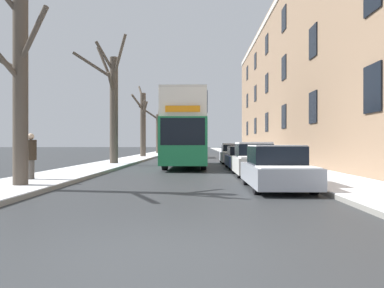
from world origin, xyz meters
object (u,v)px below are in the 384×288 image
(parked_car_2, at_px, (241,158))
(parked_car_3, at_px, (233,154))
(pedestrian_left_sidewalk, at_px, (31,156))
(parked_car_0, at_px, (276,169))
(bare_tree_left_0, at_px, (18,81))
(parked_car_1, at_px, (254,160))
(oncoming_van, at_px, (184,147))
(bare_tree_left_3, at_px, (158,131))
(double_decker_bus, at_px, (186,127))
(bare_tree_left_2, at_px, (143,122))
(bare_tree_left_1, at_px, (113,103))

(parked_car_2, height_order, parked_car_3, parked_car_3)
(pedestrian_left_sidewalk, bearing_deg, parked_car_0, -104.95)
(parked_car_3, bearing_deg, bare_tree_left_0, -116.99)
(pedestrian_left_sidewalk, bearing_deg, parked_car_1, -73.32)
(bare_tree_left_0, bearing_deg, oncoming_van, 81.45)
(bare_tree_left_0, xyz_separation_m, bare_tree_left_3, (-0.08, 41.44, -0.13))
(bare_tree_left_0, height_order, pedestrian_left_sidewalk, bare_tree_left_0)
(bare_tree_left_3, distance_m, oncoming_van, 14.43)
(double_decker_bus, bearing_deg, parked_car_0, -74.06)
(oncoming_van, xyz_separation_m, pedestrian_left_sidewalk, (-4.65, -25.88, -0.15))
(bare_tree_left_0, xyz_separation_m, bare_tree_left_2, (-0.09, 26.97, 0.26))
(parked_car_0, bearing_deg, parked_car_2, 90.00)
(bare_tree_left_2, height_order, bare_tree_left_3, bare_tree_left_2)
(parked_car_0, distance_m, pedestrian_left_sidewalk, 8.89)
(bare_tree_left_3, bearing_deg, oncoming_van, -72.58)
(double_decker_bus, relative_size, parked_car_1, 2.55)
(parked_car_0, distance_m, oncoming_van, 27.75)
(bare_tree_left_0, relative_size, double_decker_bus, 0.71)
(bare_tree_left_1, xyz_separation_m, bare_tree_left_3, (-0.01, 28.09, -0.89))
(parked_car_0, xyz_separation_m, pedestrian_left_sidewalk, (-8.75, 1.56, 0.36))
(bare_tree_left_0, relative_size, parked_car_2, 1.72)
(bare_tree_left_3, relative_size, pedestrian_left_sidewalk, 3.72)
(parked_car_0, height_order, parked_car_2, parked_car_0)
(bare_tree_left_1, bearing_deg, bare_tree_left_3, 90.02)
(bare_tree_left_0, relative_size, parked_car_0, 1.73)
(double_decker_bus, xyz_separation_m, parked_car_0, (3.34, -11.68, -1.87))
(bare_tree_left_3, distance_m, parked_car_3, 26.67)
(parked_car_0, bearing_deg, bare_tree_left_2, 107.49)
(bare_tree_left_3, bearing_deg, parked_car_3, -71.62)
(bare_tree_left_2, xyz_separation_m, double_decker_bus, (5.04, -14.89, -1.20))
(bare_tree_left_3, distance_m, parked_car_0, 41.97)
(parked_car_0, xyz_separation_m, parked_car_3, (0.00, 15.86, 0.03))
(parked_car_1, bearing_deg, parked_car_0, -90.00)
(parked_car_2, bearing_deg, bare_tree_left_2, 116.94)
(bare_tree_left_0, xyz_separation_m, bare_tree_left_1, (-0.08, 13.35, 0.76))
(parked_car_2, distance_m, oncoming_van, 17.82)
(bare_tree_left_3, height_order, oncoming_van, bare_tree_left_3)
(parked_car_3, xyz_separation_m, pedestrian_left_sidewalk, (-8.75, -14.30, 0.33))
(bare_tree_left_1, height_order, pedestrian_left_sidewalk, bare_tree_left_1)
(parked_car_1, xyz_separation_m, oncoming_van, (-4.10, 22.43, 0.47))
(bare_tree_left_2, height_order, parked_car_2, bare_tree_left_2)
(parked_car_0, xyz_separation_m, parked_car_1, (0.00, 5.01, 0.05))
(bare_tree_left_2, xyz_separation_m, bare_tree_left_3, (0.01, 14.47, -0.39))
(parked_car_3, xyz_separation_m, oncoming_van, (-4.10, 11.57, 0.48))
(bare_tree_left_3, distance_m, parked_car_1, 37.09)
(bare_tree_left_1, xyz_separation_m, parked_car_3, (8.36, 2.91, -3.54))
(bare_tree_left_2, relative_size, parked_car_2, 1.86)
(bare_tree_left_1, relative_size, double_decker_bus, 0.85)
(double_decker_bus, distance_m, parked_car_1, 7.68)
(parked_car_1, xyz_separation_m, parked_car_2, (0.00, 5.09, -0.08))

